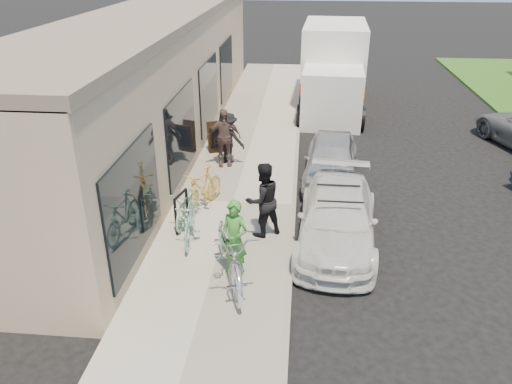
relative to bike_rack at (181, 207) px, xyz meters
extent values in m
plane|color=black|center=(2.99, -1.57, -0.69)|extent=(120.00, 120.00, 0.00)
cube|color=#A5A295|center=(0.99, 1.43, -0.62)|extent=(3.00, 34.00, 0.15)
cube|color=gray|center=(2.54, 1.43, -0.63)|extent=(0.12, 34.00, 0.13)
cube|color=tan|center=(-2.26, 6.43, 1.31)|extent=(3.50, 20.00, 4.00)
cube|color=#7A695C|center=(-2.26, 6.43, 3.41)|extent=(3.60, 20.00, 0.25)
cube|color=black|center=(-0.49, -1.57, 0.91)|extent=(0.06, 3.00, 2.20)
cube|color=black|center=(-0.49, 2.43, 0.91)|extent=(0.06, 3.00, 2.20)
cube|color=black|center=(-0.49, 6.43, 0.91)|extent=(0.06, 3.00, 2.20)
cube|color=black|center=(-0.49, 10.43, 0.91)|extent=(0.06, 3.00, 2.20)
cylinder|color=black|center=(-0.06, -0.28, -0.11)|extent=(0.06, 0.06, 0.87)
cylinder|color=black|center=(0.06, 0.28, -0.11)|extent=(0.06, 0.06, 0.87)
cylinder|color=black|center=(0.00, 0.00, 0.33)|extent=(0.19, 0.58, 0.06)
cube|color=black|center=(0.08, 4.69, -0.07)|extent=(0.61, 0.42, 0.93)
cube|color=black|center=(-0.04, 5.01, -0.07)|extent=(0.61, 0.42, 0.93)
cube|color=black|center=(0.09, 4.66, -0.02)|extent=(0.48, 0.30, 0.67)
imported|color=silver|center=(3.53, -0.01, -0.09)|extent=(2.03, 4.31, 1.22)
cylinder|color=black|center=(3.53, -0.47, 0.54)|extent=(0.96, 0.04, 0.04)
cylinder|color=black|center=(3.53, 0.34, 0.54)|extent=(0.96, 0.04, 0.04)
imported|color=#A6A6AB|center=(3.53, 3.39, -0.07)|extent=(1.76, 3.76, 1.25)
cube|color=white|center=(3.72, 8.43, 0.34)|extent=(2.28, 2.28, 2.06)
cube|color=black|center=(3.72, 8.43, 0.77)|extent=(2.01, 0.17, 0.98)
cube|color=white|center=(3.88, 11.69, 0.99)|extent=(2.72, 4.68, 3.15)
cube|color=#ED4F0D|center=(3.88, 11.69, 0.28)|extent=(2.75, 4.70, 0.60)
cylinder|color=black|center=(2.61, 7.95, -0.26)|extent=(0.31, 0.88, 0.87)
cylinder|color=black|center=(4.78, 7.84, -0.26)|extent=(0.31, 0.88, 0.87)
cylinder|color=black|center=(2.67, 9.14, -0.26)|extent=(0.31, 0.88, 0.87)
cylinder|color=black|center=(4.84, 9.03, -0.26)|extent=(0.31, 0.88, 0.87)
cylinder|color=black|center=(2.88, 13.26, -0.26)|extent=(0.31, 0.88, 0.87)
cylinder|color=black|center=(5.05, 13.15, -0.26)|extent=(0.31, 0.88, 0.87)
imported|color=silver|center=(1.40, -1.86, 0.09)|extent=(1.54, 2.56, 1.27)
imported|color=#398A2E|center=(1.45, -1.65, 0.25)|extent=(0.68, 0.58, 1.60)
imported|color=black|center=(1.87, -0.08, 0.32)|extent=(1.06, 1.01, 1.73)
imported|color=#7BB8A6|center=(0.29, -0.45, -0.04)|extent=(0.65, 1.72, 1.01)
imported|color=#7BB8A6|center=(0.07, 0.38, -0.11)|extent=(0.72, 1.69, 0.86)
imported|color=gold|center=(0.28, 1.05, -0.02)|extent=(1.09, 1.79, 1.04)
imported|color=black|center=(0.50, 4.02, 0.23)|extent=(1.13, 0.84, 1.55)
imported|color=brown|center=(0.40, 3.82, 0.32)|extent=(1.09, 0.66, 1.73)
camera|label=1|loc=(2.65, -9.83, 5.30)|focal=35.00mm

